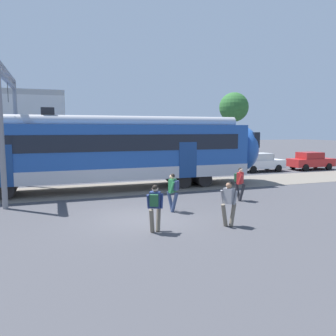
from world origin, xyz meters
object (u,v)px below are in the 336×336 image
at_px(pedestrian_navy, 155,204).
at_px(pedestrian_grey, 229,200).
at_px(parked_car_white, 260,162).
at_px(pedestrian_green, 173,189).
at_px(parked_car_red, 311,161).
at_px(pedestrian_red, 240,181).

distance_m(pedestrian_navy, pedestrian_grey, 2.78).
height_order(pedestrian_grey, parked_car_white, pedestrian_grey).
height_order(pedestrian_green, parked_car_white, pedestrian_green).
bearing_deg(parked_car_white, pedestrian_navy, -135.85).
bearing_deg(parked_car_red, pedestrian_navy, -145.67).
xyz_separation_m(pedestrian_green, parked_car_red, (16.53, 9.89, -0.21)).
height_order(parked_car_white, parked_car_red, same).
relative_size(pedestrian_grey, pedestrian_red, 1.00).
distance_m(pedestrian_green, parked_car_red, 19.27).
xyz_separation_m(pedestrian_navy, pedestrian_green, (1.57, 2.47, 0.00)).
bearing_deg(pedestrian_green, pedestrian_red, 14.01).
xyz_separation_m(pedestrian_grey, parked_car_red, (15.33, 12.57, -0.21)).
distance_m(pedestrian_navy, parked_car_red, 21.92).
bearing_deg(pedestrian_red, pedestrian_grey, -126.25).
height_order(pedestrian_green, pedestrian_red, same).
relative_size(pedestrian_green, pedestrian_red, 1.00).
distance_m(pedestrian_grey, parked_car_white, 16.62).
bearing_deg(parked_car_white, pedestrian_green, -138.38).
xyz_separation_m(pedestrian_red, parked_car_white, (7.70, 9.32, -0.21)).
height_order(pedestrian_grey, parked_car_red, pedestrian_grey).
distance_m(pedestrian_navy, pedestrian_green, 2.93).
relative_size(pedestrian_green, pedestrian_grey, 1.00).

